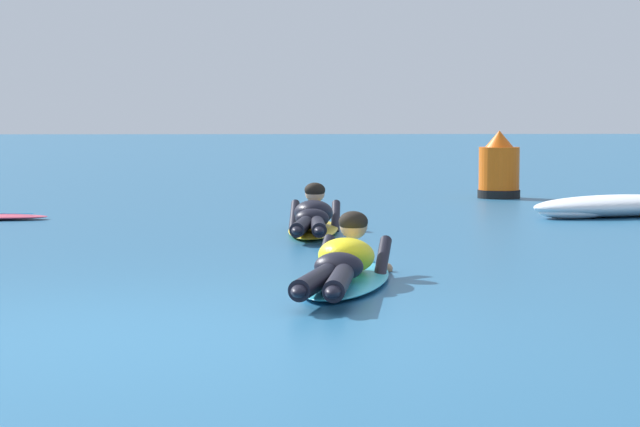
{
  "coord_description": "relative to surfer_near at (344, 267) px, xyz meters",
  "views": [
    {
      "loc": [
        0.78,
        -6.89,
        1.21
      ],
      "look_at": [
        1.31,
        4.5,
        0.32
      ],
      "focal_mm": 71.06,
      "sensor_mm": 36.0,
      "label": 1
    }
  ],
  "objects": [
    {
      "name": "ground_plane",
      "position": [
        -1.36,
        8.05,
        -0.14
      ],
      "size": [
        120.0,
        120.0,
        0.0
      ],
      "primitive_type": "plane",
      "color": "#235B84"
    },
    {
      "name": "surfer_near",
      "position": [
        0.0,
        0.0,
        0.0
      ],
      "size": [
        0.99,
        2.58,
        0.54
      ],
      "color": "#2DB2D1",
      "rests_on": "ground"
    },
    {
      "name": "surfer_far",
      "position": [
        -0.05,
        3.98,
        0.0
      ],
      "size": [
        0.67,
        2.54,
        0.55
      ],
      "color": "yellow",
      "rests_on": "ground"
    },
    {
      "name": "whitewater_mid_right",
      "position": [
        3.65,
        5.97,
        -0.02
      ],
      "size": [
        2.4,
        1.53,
        0.26
      ],
      "color": "white",
      "rests_on": "ground"
    },
    {
      "name": "channel_marker_buoy",
      "position": [
        2.85,
        9.28,
        0.25
      ],
      "size": [
        0.61,
        0.61,
        0.98
      ],
      "color": "#EA5B0F",
      "rests_on": "ground"
    }
  ]
}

